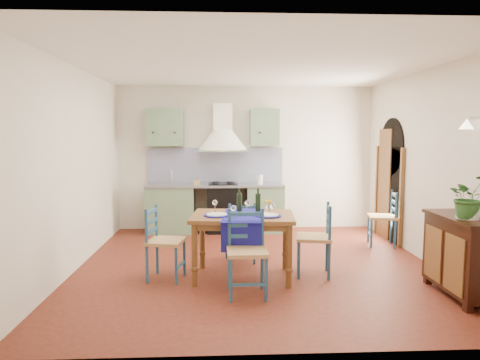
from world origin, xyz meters
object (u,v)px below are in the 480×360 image
object	(u,v)px
dining_table	(243,222)
chair_near	(247,252)
sideboard	(463,253)
potted_plant	(469,197)

from	to	relation	value
dining_table	chair_near	bearing A→B (deg)	-88.79
sideboard	potted_plant	distance (m)	0.68
dining_table	potted_plant	distance (m)	2.64
sideboard	potted_plant	xyz separation A→B (m)	(-0.03, -0.11, 0.67)
dining_table	sideboard	distance (m)	2.60
chair_near	sideboard	distance (m)	2.47
dining_table	potted_plant	size ratio (longest dim) A/B	2.85
sideboard	chair_near	bearing A→B (deg)	175.87
chair_near	potted_plant	bearing A→B (deg)	-6.83
sideboard	potted_plant	world-z (taller)	potted_plant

